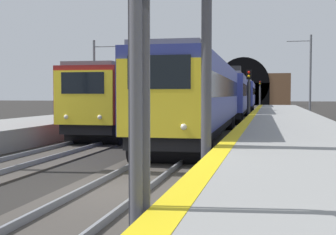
{
  "coord_description": "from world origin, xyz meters",
  "views": [
    {
      "loc": [
        -10.55,
        -3.54,
        2.36
      ],
      "look_at": [
        9.25,
        0.83,
        1.36
      ],
      "focal_mm": 49.41,
      "sensor_mm": 36.0,
      "label": 1
    }
  ],
  "objects_px": {
    "catenary_mast_near": "(95,79)",
    "catenary_mast_far": "(310,76)",
    "overhead_signal_gantry": "(60,2)",
    "railway_signal_far": "(260,92)",
    "train_adjacent_platform": "(189,96)",
    "railway_signal_near": "(136,47)",
    "train_main_approaching": "(231,95)",
    "railway_signal_mid": "(249,92)"
  },
  "relations": [
    {
      "from": "railway_signal_near",
      "to": "train_main_approaching",
      "type": "bearing_deg",
      "value": -177.12
    },
    {
      "from": "train_main_approaching",
      "to": "railway_signal_near",
      "type": "xyz_separation_m",
      "value": [
        -38.02,
        -1.91,
        0.61
      ]
    },
    {
      "from": "catenary_mast_near",
      "to": "catenary_mast_far",
      "type": "relative_size",
      "value": 0.89
    },
    {
      "from": "train_main_approaching",
      "to": "overhead_signal_gantry",
      "type": "bearing_deg",
      "value": -5.38
    },
    {
      "from": "overhead_signal_gantry",
      "to": "catenary_mast_near",
      "type": "distance_m",
      "value": 29.11
    },
    {
      "from": "railway_signal_mid",
      "to": "railway_signal_far",
      "type": "xyz_separation_m",
      "value": [
        41.02,
        0.0,
        0.2
      ]
    },
    {
      "from": "railway_signal_far",
      "to": "overhead_signal_gantry",
      "type": "height_order",
      "value": "overhead_signal_gantry"
    },
    {
      "from": "railway_signal_mid",
      "to": "catenary_mast_near",
      "type": "height_order",
      "value": "catenary_mast_near"
    },
    {
      "from": "railway_signal_mid",
      "to": "overhead_signal_gantry",
      "type": "xyz_separation_m",
      "value": [
        -24.41,
        4.28,
        2.45
      ]
    },
    {
      "from": "railway_signal_mid",
      "to": "railway_signal_far",
      "type": "relative_size",
      "value": 0.92
    },
    {
      "from": "railway_signal_near",
      "to": "overhead_signal_gantry",
      "type": "xyz_separation_m",
      "value": [
        6.86,
        4.28,
        2.06
      ]
    },
    {
      "from": "catenary_mast_near",
      "to": "railway_signal_mid",
      "type": "bearing_deg",
      "value": -102.06
    },
    {
      "from": "catenary_mast_far",
      "to": "railway_signal_far",
      "type": "bearing_deg",
      "value": 10.26
    },
    {
      "from": "train_main_approaching",
      "to": "railway_signal_mid",
      "type": "xyz_separation_m",
      "value": [
        -6.75,
        -1.91,
        0.22
      ]
    },
    {
      "from": "train_adjacent_platform",
      "to": "railway_signal_mid",
      "type": "height_order",
      "value": "train_adjacent_platform"
    },
    {
      "from": "catenary_mast_near",
      "to": "railway_signal_far",
      "type": "bearing_deg",
      "value": -20.24
    },
    {
      "from": "railway_signal_near",
      "to": "railway_signal_far",
      "type": "relative_size",
      "value": 1.04
    },
    {
      "from": "overhead_signal_gantry",
      "to": "catenary_mast_near",
      "type": "bearing_deg",
      "value": 19.57
    },
    {
      "from": "train_main_approaching",
      "to": "railway_signal_near",
      "type": "relative_size",
      "value": 12.26
    },
    {
      "from": "overhead_signal_gantry",
      "to": "catenary_mast_near",
      "type": "xyz_separation_m",
      "value": [
        27.4,
        9.74,
        -1.24
      ]
    },
    {
      "from": "railway_signal_mid",
      "to": "catenary_mast_near",
      "type": "bearing_deg",
      "value": -102.06
    },
    {
      "from": "railway_signal_mid",
      "to": "catenary_mast_far",
      "type": "height_order",
      "value": "catenary_mast_far"
    },
    {
      "from": "train_main_approaching",
      "to": "train_adjacent_platform",
      "type": "relative_size",
      "value": 1.04
    },
    {
      "from": "railway_signal_near",
      "to": "catenary_mast_far",
      "type": "relative_size",
      "value": 0.59
    },
    {
      "from": "railway_signal_mid",
      "to": "catenary_mast_near",
      "type": "relative_size",
      "value": 0.59
    },
    {
      "from": "train_main_approaching",
      "to": "railway_signal_near",
      "type": "distance_m",
      "value": 38.07
    },
    {
      "from": "railway_signal_mid",
      "to": "catenary_mast_far",
      "type": "relative_size",
      "value": 0.52
    },
    {
      "from": "overhead_signal_gantry",
      "to": "catenary_mast_near",
      "type": "height_order",
      "value": "catenary_mast_near"
    },
    {
      "from": "train_adjacent_platform",
      "to": "catenary_mast_near",
      "type": "distance_m",
      "value": 10.91
    },
    {
      "from": "railway_signal_mid",
      "to": "train_adjacent_platform",
      "type": "bearing_deg",
      "value": -148.57
    },
    {
      "from": "train_main_approaching",
      "to": "railway_signal_mid",
      "type": "relative_size",
      "value": 13.82
    },
    {
      "from": "catenary_mast_near",
      "to": "catenary_mast_far",
      "type": "distance_m",
      "value": 21.01
    },
    {
      "from": "train_adjacent_platform",
      "to": "railway_signal_near",
      "type": "height_order",
      "value": "railway_signal_near"
    },
    {
      "from": "train_main_approaching",
      "to": "catenary_mast_far",
      "type": "distance_m",
      "value": 8.64
    },
    {
      "from": "catenary_mast_near",
      "to": "overhead_signal_gantry",
      "type": "bearing_deg",
      "value": -160.43
    },
    {
      "from": "railway_signal_far",
      "to": "catenary_mast_far",
      "type": "xyz_separation_m",
      "value": [
        -30.19,
        -5.46,
        1.49
      ]
    },
    {
      "from": "railway_signal_mid",
      "to": "railway_signal_far",
      "type": "height_order",
      "value": "railway_signal_far"
    },
    {
      "from": "railway_signal_near",
      "to": "train_adjacent_platform",
      "type": "bearing_deg",
      "value": -171.03
    },
    {
      "from": "train_adjacent_platform",
      "to": "overhead_signal_gantry",
      "type": "height_order",
      "value": "overhead_signal_gantry"
    },
    {
      "from": "train_main_approaching",
      "to": "catenary_mast_far",
      "type": "bearing_deg",
      "value": 117.91
    },
    {
      "from": "railway_signal_mid",
      "to": "overhead_signal_gantry",
      "type": "bearing_deg",
      "value": -9.95
    },
    {
      "from": "train_main_approaching",
      "to": "catenary_mast_near",
      "type": "relative_size",
      "value": 8.15
    }
  ]
}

